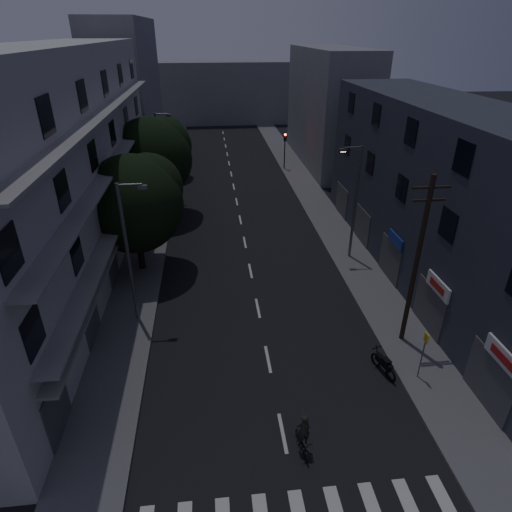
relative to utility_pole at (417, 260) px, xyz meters
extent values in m
plane|color=black|center=(-7.29, 17.81, -4.87)|extent=(160.00, 160.00, 0.00)
cube|color=#565659|center=(-14.79, 17.81, -4.79)|extent=(3.00, 90.00, 0.15)
cube|color=#565659|center=(0.21, 17.81, -4.79)|extent=(3.00, 90.00, 0.15)
cube|color=beige|center=(-7.29, -5.19, -4.86)|extent=(0.15, 2.00, 0.01)
cube|color=beige|center=(-7.29, -0.69, -4.86)|extent=(0.15, 2.00, 0.01)
cube|color=beige|center=(-7.29, 3.81, -4.86)|extent=(0.15, 2.00, 0.01)
cube|color=beige|center=(-7.29, 8.31, -4.86)|extent=(0.15, 2.00, 0.01)
cube|color=beige|center=(-7.29, 12.81, -4.86)|extent=(0.15, 2.00, 0.01)
cube|color=beige|center=(-7.29, 17.31, -4.86)|extent=(0.15, 2.00, 0.01)
cube|color=beige|center=(-7.29, 21.81, -4.86)|extent=(0.15, 2.00, 0.01)
cube|color=beige|center=(-7.29, 26.31, -4.86)|extent=(0.15, 2.00, 0.01)
cube|color=beige|center=(-7.29, 30.81, -4.86)|extent=(0.15, 2.00, 0.01)
cube|color=beige|center=(-7.29, 35.31, -4.86)|extent=(0.15, 2.00, 0.01)
cube|color=beige|center=(-7.29, 39.81, -4.86)|extent=(0.15, 2.00, 0.01)
cube|color=beige|center=(-7.29, 44.31, -4.86)|extent=(0.15, 2.00, 0.01)
cube|color=beige|center=(-7.29, 48.81, -4.86)|extent=(0.15, 2.00, 0.01)
cube|color=beige|center=(-7.29, 53.31, -4.86)|extent=(0.15, 2.00, 0.01)
cube|color=#B0B0AB|center=(-19.29, 10.81, 2.13)|extent=(6.00, 36.00, 14.00)
cube|color=black|center=(-16.27, -4.19, -2.87)|extent=(0.06, 1.60, 1.60)
cube|color=black|center=(-16.27, 1.81, -2.87)|extent=(0.06, 1.60, 1.60)
cube|color=black|center=(-16.27, 7.81, -2.87)|extent=(0.06, 1.60, 1.60)
cube|color=black|center=(-16.27, 13.81, -2.87)|extent=(0.06, 1.60, 1.60)
cube|color=black|center=(-16.27, 19.81, -2.87)|extent=(0.06, 1.60, 1.60)
cube|color=black|center=(-16.27, 25.81, -2.87)|extent=(0.06, 1.60, 1.60)
cube|color=black|center=(-16.27, -4.19, 0.33)|extent=(0.06, 1.60, 1.60)
cube|color=black|center=(-16.27, 1.81, 0.33)|extent=(0.06, 1.60, 1.60)
cube|color=black|center=(-16.27, 7.81, 0.33)|extent=(0.06, 1.60, 1.60)
cube|color=black|center=(-16.27, 13.81, 0.33)|extent=(0.06, 1.60, 1.60)
cube|color=black|center=(-16.27, 19.81, 0.33)|extent=(0.06, 1.60, 1.60)
cube|color=black|center=(-16.27, 25.81, 0.33)|extent=(0.06, 1.60, 1.60)
cube|color=black|center=(-16.27, -4.19, 3.53)|extent=(0.06, 1.60, 1.60)
cube|color=black|center=(-16.27, 1.81, 3.53)|extent=(0.06, 1.60, 1.60)
cube|color=black|center=(-16.27, 7.81, 3.53)|extent=(0.06, 1.60, 1.60)
cube|color=black|center=(-16.27, 13.81, 3.53)|extent=(0.06, 1.60, 1.60)
cube|color=black|center=(-16.27, 19.81, 3.53)|extent=(0.06, 1.60, 1.60)
cube|color=black|center=(-16.27, 25.81, 3.53)|extent=(0.06, 1.60, 1.60)
cube|color=black|center=(-16.27, 1.81, 6.73)|extent=(0.06, 1.60, 1.60)
cube|color=black|center=(-16.27, 7.81, 6.73)|extent=(0.06, 1.60, 1.60)
cube|color=black|center=(-16.27, 13.81, 6.73)|extent=(0.06, 1.60, 1.60)
cube|color=black|center=(-16.27, 19.81, 6.73)|extent=(0.06, 1.60, 1.60)
cube|color=black|center=(-16.27, 25.81, 6.73)|extent=(0.06, 1.60, 1.60)
cube|color=gray|center=(-15.79, 10.81, -0.87)|extent=(1.00, 32.40, 0.12)
cube|color=gray|center=(-15.79, 10.81, 2.33)|extent=(1.00, 32.40, 0.12)
cube|color=gray|center=(-15.79, 10.81, 5.53)|extent=(1.00, 32.40, 0.12)
cube|color=gray|center=(-15.89, 10.81, -1.77)|extent=(0.80, 32.40, 0.12)
cube|color=#424247|center=(-16.26, -4.19, -3.47)|extent=(0.06, 2.40, 2.40)
cube|color=#424247|center=(-16.26, 1.81, -3.47)|extent=(0.06, 2.40, 2.40)
cube|color=#424247|center=(-16.26, 7.81, -3.47)|extent=(0.06, 2.40, 2.40)
cube|color=#424247|center=(-16.26, 13.81, -3.47)|extent=(0.06, 2.40, 2.40)
cube|color=#424247|center=(-16.26, 19.81, -3.47)|extent=(0.06, 2.40, 2.40)
cube|color=#424247|center=(-16.26, 25.81, -3.47)|extent=(0.06, 2.40, 2.40)
cube|color=#2A2E39|center=(4.71, 6.81, 0.63)|extent=(6.00, 28.00, 11.00)
cube|color=black|center=(1.69, 0.81, 1.43)|extent=(0.06, 1.40, 1.50)
cube|color=black|center=(1.69, 6.31, 1.43)|extent=(0.06, 1.40, 1.50)
cube|color=black|center=(1.69, 11.81, 1.43)|extent=(0.06, 1.40, 1.50)
cube|color=black|center=(1.69, 17.31, 1.43)|extent=(0.06, 1.40, 1.50)
cube|color=black|center=(1.69, 0.81, 4.73)|extent=(0.06, 1.40, 1.50)
cube|color=black|center=(1.69, 6.31, 4.73)|extent=(0.06, 1.40, 1.50)
cube|color=black|center=(1.69, 11.81, 4.73)|extent=(0.06, 1.40, 1.50)
cube|color=black|center=(1.69, 17.31, 4.73)|extent=(0.06, 1.40, 1.50)
cube|color=#424247|center=(1.68, -4.69, -3.47)|extent=(0.06, 3.00, 2.60)
cube|color=#424247|center=(1.68, 0.81, -3.47)|extent=(0.06, 3.00, 2.60)
cube|color=#424247|center=(1.68, 6.31, -3.47)|extent=(0.06, 3.00, 2.60)
cube|color=#424247|center=(1.68, 11.81, -3.47)|extent=(0.06, 3.00, 2.60)
cube|color=#424247|center=(1.68, 17.31, -3.47)|extent=(0.06, 3.00, 2.60)
cube|color=silver|center=(1.61, -5.19, -1.77)|extent=(0.12, 2.40, 0.80)
cube|color=#B21414|center=(1.53, -5.19, -1.77)|extent=(0.02, 1.60, 0.36)
cube|color=silver|center=(1.61, 0.31, -1.77)|extent=(0.12, 2.20, 0.80)
cube|color=#B21414|center=(1.53, 0.31, -1.77)|extent=(0.02, 1.40, 0.36)
cube|color=navy|center=(1.61, 5.81, -1.77)|extent=(0.12, 2.00, 0.70)
cube|color=slate|center=(-19.29, 40.81, 3.13)|extent=(6.00, 20.00, 16.00)
cube|color=slate|center=(4.71, 34.81, 1.63)|extent=(6.00, 20.00, 13.00)
cube|color=slate|center=(-7.29, 62.81, 0.13)|extent=(24.00, 8.00, 10.00)
cylinder|color=black|center=(-14.69, 9.34, -2.59)|extent=(0.44, 0.44, 4.25)
sphere|color=black|center=(-14.69, 9.34, -0.04)|extent=(6.37, 6.37, 6.37)
sphere|color=black|center=(-13.74, 10.14, 0.75)|extent=(4.46, 4.46, 4.46)
sphere|color=black|center=(-15.49, 8.71, 0.44)|extent=(4.14, 4.14, 4.14)
cylinder|color=black|center=(-14.55, 19.07, -2.45)|extent=(0.44, 0.44, 4.53)
sphere|color=black|center=(-14.55, 19.07, 0.26)|extent=(6.82, 6.82, 6.82)
sphere|color=black|center=(-13.53, 19.93, 1.12)|extent=(4.77, 4.77, 4.77)
sphere|color=black|center=(-15.40, 18.39, 0.78)|extent=(4.43, 4.43, 4.43)
cylinder|color=black|center=(-14.67, 30.20, -2.98)|extent=(0.44, 0.44, 3.47)
sphere|color=black|center=(-14.67, 30.20, -0.90)|extent=(5.19, 5.19, 5.19)
sphere|color=black|center=(-13.89, 30.85, -0.25)|extent=(3.63, 3.63, 3.63)
sphere|color=black|center=(-15.32, 29.68, -0.51)|extent=(3.37, 3.37, 3.37)
cylinder|color=black|center=(-0.93, 31.90, -3.12)|extent=(0.12, 0.12, 3.20)
cube|color=black|center=(-0.93, 31.90, -1.07)|extent=(0.28, 0.22, 0.90)
sphere|color=#FF0C05|center=(-0.93, 31.75, -0.74)|extent=(0.22, 0.22, 0.22)
sphere|color=#3F330C|center=(-0.93, 31.75, -1.04)|extent=(0.22, 0.22, 0.22)
sphere|color=black|center=(-0.93, 31.75, -1.34)|extent=(0.22, 0.22, 0.22)
cylinder|color=black|center=(-13.78, 31.78, -3.12)|extent=(0.12, 0.12, 3.20)
cube|color=black|center=(-13.78, 31.78, -1.07)|extent=(0.28, 0.22, 0.90)
sphere|color=black|center=(-13.78, 31.63, -0.74)|extent=(0.22, 0.22, 0.22)
sphere|color=#3F330C|center=(-13.78, 31.63, -1.04)|extent=(0.22, 0.22, 0.22)
sphere|color=#0CFF26|center=(-13.78, 31.63, -1.34)|extent=(0.22, 0.22, 0.22)
cylinder|color=slate|center=(-14.24, 3.41, -0.72)|extent=(0.18, 0.18, 8.00)
cylinder|color=slate|center=(-13.64, 3.41, 3.18)|extent=(1.20, 0.10, 0.10)
cube|color=slate|center=(-13.04, 3.41, 3.03)|extent=(0.45, 0.25, 0.18)
cube|color=#4C4C4C|center=(-13.04, 3.41, 2.93)|extent=(0.35, 0.18, 0.04)
cylinder|color=#595B60|center=(0.06, 9.45, -0.72)|extent=(0.18, 0.18, 8.00)
cylinder|color=#595B60|center=(-0.54, 9.45, 3.18)|extent=(1.20, 0.10, 0.10)
cube|color=#595B60|center=(-1.14, 9.45, 3.03)|extent=(0.45, 0.25, 0.18)
cube|color=#FFD88C|center=(-1.14, 9.45, 2.93)|extent=(0.35, 0.18, 0.04)
cylinder|color=#5A5C61|center=(-14.35, 23.30, -0.72)|extent=(0.18, 0.18, 8.00)
cylinder|color=#5A5C61|center=(-13.75, 23.30, 3.18)|extent=(1.20, 0.10, 0.10)
cube|color=#5A5C61|center=(-13.15, 23.30, 3.03)|extent=(0.45, 0.25, 0.18)
cube|color=#4C4C4C|center=(-13.15, 23.30, 2.93)|extent=(0.35, 0.18, 0.04)
cylinder|color=black|center=(0.00, 0.00, -0.22)|extent=(0.24, 0.24, 9.00)
cube|color=black|center=(0.00, 0.00, 3.68)|extent=(1.80, 0.10, 0.10)
cube|color=black|center=(0.00, 0.00, 3.08)|extent=(1.50, 0.10, 0.10)
cylinder|color=#595B60|center=(-0.41, -2.83, -3.47)|extent=(0.06, 0.06, 2.50)
cube|color=yellow|center=(-0.41, -2.83, -2.42)|extent=(0.05, 0.35, 0.45)
torus|color=black|center=(-1.73, -2.78, -4.57)|extent=(0.29, 0.70, 0.69)
torus|color=black|center=(-2.04, -1.65, -4.57)|extent=(0.29, 0.70, 0.69)
cube|color=black|center=(-1.89, -2.22, -4.26)|extent=(0.52, 1.11, 0.34)
cube|color=black|center=(-1.85, -2.36, -4.00)|extent=(0.40, 0.50, 0.10)
cylinder|color=black|center=(-2.03, -1.70, -4.13)|extent=(0.17, 0.43, 0.83)
cube|color=black|center=(-2.06, -1.60, -3.84)|extent=(0.53, 0.18, 0.04)
imported|color=black|center=(-6.67, -6.08, -4.47)|extent=(0.70, 1.57, 0.80)
imported|color=black|center=(-6.67, -6.08, -3.71)|extent=(0.60, 0.43, 1.52)
camera|label=1|loc=(-9.72, -17.14, 9.85)|focal=30.00mm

